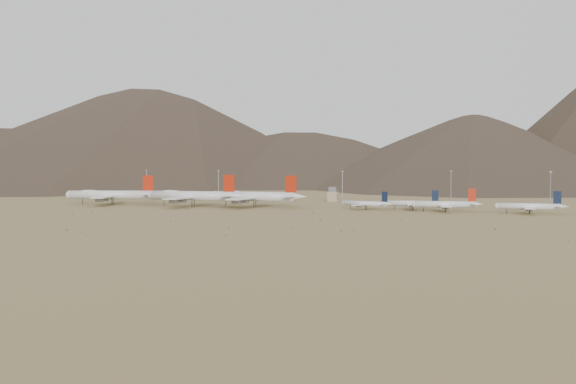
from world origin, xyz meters
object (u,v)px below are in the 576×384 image
(widebody_east, at_px, (254,196))
(control_tower, at_px, (333,195))
(widebody_centre, at_px, (192,196))
(narrowbody_a, at_px, (366,204))
(narrowbody_b, at_px, (413,203))
(widebody_west, at_px, (111,195))

(widebody_east, bearing_deg, control_tower, 72.78)
(widebody_centre, xyz_separation_m, narrowbody_a, (127.72, 4.39, -3.95))
(widebody_east, xyz_separation_m, narrowbody_b, (113.23, 6.51, -3.60))
(widebody_centre, bearing_deg, narrowbody_a, 5.84)
(widebody_centre, bearing_deg, widebody_east, 12.89)
(widebody_west, height_order, control_tower, widebody_west)
(narrowbody_b, height_order, control_tower, narrowbody_b)
(widebody_centre, height_order, widebody_east, widebody_centre)
(control_tower, bearing_deg, widebody_east, -115.02)
(widebody_east, relative_size, control_tower, 6.44)
(narrowbody_a, bearing_deg, widebody_west, -160.10)
(widebody_east, relative_size, narrowbody_b, 1.91)
(widebody_centre, height_order, control_tower, widebody_centre)
(widebody_centre, xyz_separation_m, control_tower, (85.25, 92.78, -2.77))
(widebody_east, distance_m, narrowbody_a, 82.55)
(widebody_west, relative_size, widebody_centre, 0.94)
(widebody_centre, height_order, narrowbody_a, widebody_centre)
(widebody_east, distance_m, narrowbody_b, 113.48)
(widebody_west, distance_m, widebody_centre, 68.33)
(widebody_west, bearing_deg, narrowbody_b, -11.56)
(narrowbody_a, bearing_deg, widebody_east, -162.63)
(narrowbody_b, bearing_deg, widebody_west, 175.04)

